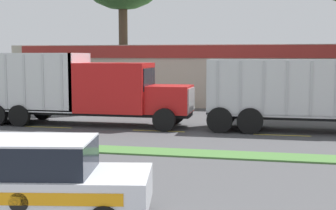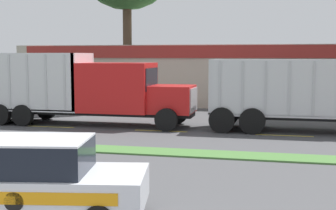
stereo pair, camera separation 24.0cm
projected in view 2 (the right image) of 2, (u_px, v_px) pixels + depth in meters
name	position (u px, v px, depth m)	size (l,w,h in m)	color
grass_verge	(156.00, 152.00, 16.34)	(120.00, 1.21, 0.06)	#477538
centre_line_3	(51.00, 127.00, 22.23)	(2.40, 0.14, 0.01)	yellow
centre_line_4	(161.00, 131.00, 21.02)	(2.40, 0.14, 0.01)	yellow
centre_line_5	(284.00, 135.00, 19.80)	(2.40, 0.14, 0.01)	yellow
dump_truck_far_right	(97.00, 92.00, 22.75)	(11.18, 2.69, 3.50)	black
rally_car	(41.00, 178.00, 9.63)	(4.40, 2.56, 1.72)	silver
store_building_backdrop	(262.00, 74.00, 34.78)	(33.28, 12.10, 4.08)	#BCB29E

